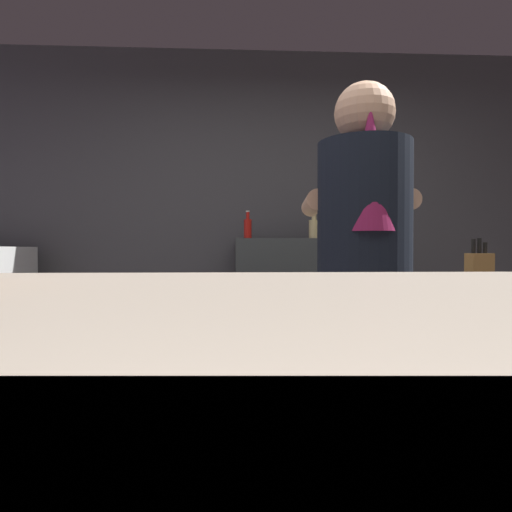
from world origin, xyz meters
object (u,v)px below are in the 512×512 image
object	(u,v)px
mixing_bowl	(229,289)
bottle_vinegar	(248,228)
bartender	(364,282)
chefs_knife	(398,296)
knife_block	(479,274)
bottle_hot_sauce	(314,228)

from	to	relation	value
mixing_bowl	bottle_vinegar	distance (m)	1.11
bartender	mixing_bowl	bearing A→B (deg)	48.61
bartender	mixing_bowl	xyz separation A→B (m)	(-0.50, 0.53, -0.07)
mixing_bowl	bottle_vinegar	xyz separation A→B (m)	(0.12, 1.05, 0.35)
chefs_knife	mixing_bowl	bearing A→B (deg)	-172.18
bartender	mixing_bowl	size ratio (longest dim) A/B	9.45
knife_block	bottle_vinegar	distance (m)	1.60
bottle_hot_sauce	mixing_bowl	bearing A→B (deg)	-119.45
chefs_knife	bottle_vinegar	distance (m)	1.40
bartender	bottle_hot_sauce	size ratio (longest dim) A/B	8.60
bartender	bottle_hot_sauce	xyz separation A→B (m)	(0.11, 1.61, 0.28)
mixing_bowl	bottle_hot_sauce	size ratio (longest dim) A/B	0.91
knife_block	mixing_bowl	size ratio (longest dim) A/B	1.47
knife_block	bottle_vinegar	bearing A→B (deg)	130.76
chefs_knife	bottle_vinegar	world-z (taller)	bottle_vinegar
mixing_bowl	bottle_hot_sauce	distance (m)	1.29
bartender	chefs_knife	size ratio (longest dim) A/B	7.22
chefs_knife	bottle_hot_sauce	xyz separation A→B (m)	(-0.17, 1.21, 0.37)
bartender	knife_block	xyz separation A→B (m)	(0.65, 0.38, 0.01)
chefs_knife	bartender	bearing A→B (deg)	-107.72
chefs_knife	bottle_hot_sauce	bearing A→B (deg)	115.00
chefs_knife	bottle_hot_sauce	world-z (taller)	bottle_hot_sauce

